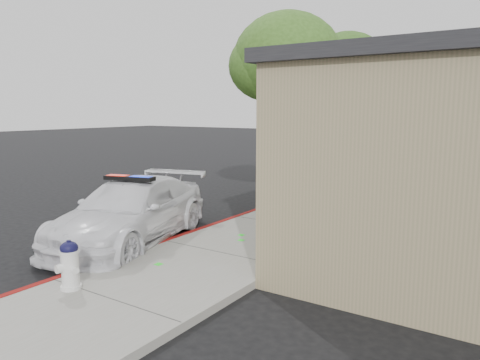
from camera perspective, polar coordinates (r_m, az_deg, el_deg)
The scene contains 8 objects.
ground at distance 11.18m, azimuth -9.49°, elevation -8.12°, with size 120.00×120.00×0.00m, color black.
sidewalk at distance 12.61m, azimuth 5.36°, elevation -5.74°, with size 3.20×60.00×0.15m, color gray.
red_curb at distance 13.39m, azimuth -0.47°, elevation -4.82°, with size 0.14×60.00×0.16m, color maroon.
police_car at distance 11.50m, azimuth -13.43°, elevation -3.82°, with size 3.47×5.65×1.65m.
fire_hydrant at distance 8.53m, azimuth -20.41°, elevation -9.82°, with size 0.50×0.43×0.87m.
street_tree_near at distance 14.28m, azimuth 5.91°, elevation 14.26°, with size 3.53×3.26×5.97m.
street_tree_mid at distance 18.75m, azimuth 13.16°, elevation 13.05°, with size 3.30×3.17×6.04m.
street_tree_far at distance 21.04m, azimuth 15.57°, elevation 9.78°, with size 2.62×2.52×4.74m.
Camera 1 is at (7.38, -7.76, 3.22)m, focal length 34.34 mm.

